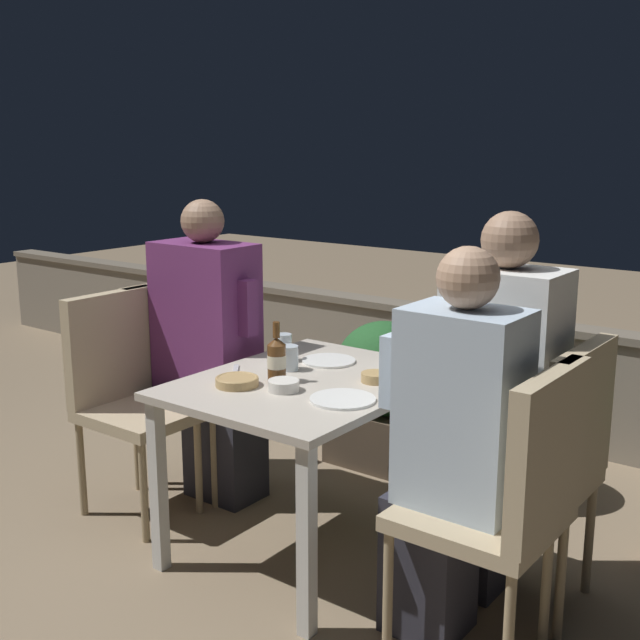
# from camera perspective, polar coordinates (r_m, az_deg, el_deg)

# --- Properties ---
(ground_plane) EXTENTS (16.00, 16.00, 0.00)m
(ground_plane) POSITION_cam_1_polar(r_m,az_deg,el_deg) (3.35, -0.82, -15.86)
(ground_plane) COLOR #847056
(parapet_wall) EXTENTS (9.00, 0.18, 0.66)m
(parapet_wall) POSITION_cam_1_polar(r_m,az_deg,el_deg) (4.58, 12.30, -3.69)
(parapet_wall) COLOR gray
(parapet_wall) RESTS_ON ground_plane
(dining_table) EXTENTS (0.80, 1.02, 0.70)m
(dining_table) POSITION_cam_1_polar(r_m,az_deg,el_deg) (3.10, -0.86, -5.86)
(dining_table) COLOR #BCB2A3
(dining_table) RESTS_ON ground_plane
(planter_hedge) EXTENTS (1.12, 0.47, 0.73)m
(planter_hedge) POSITION_cam_1_polar(r_m,az_deg,el_deg) (3.86, 8.43, -5.48)
(planter_hedge) COLOR brown
(planter_hedge) RESTS_ON ground_plane
(chair_left_near) EXTENTS (0.47, 0.46, 0.96)m
(chair_left_near) POSITION_cam_1_polar(r_m,az_deg,el_deg) (3.59, -13.47, -4.29)
(chair_left_near) COLOR tan
(chair_left_near) RESTS_ON ground_plane
(chair_left_far) EXTENTS (0.47, 0.46, 0.96)m
(chair_left_far) POSITION_cam_1_polar(r_m,az_deg,el_deg) (3.80, -9.91, -3.20)
(chair_left_far) COLOR tan
(chair_left_far) RESTS_ON ground_plane
(person_purple_stripe) EXTENTS (0.51, 0.26, 1.35)m
(person_purple_stripe) POSITION_cam_1_polar(r_m,az_deg,el_deg) (3.63, -7.72, -2.17)
(person_purple_stripe) COLOR #282833
(person_purple_stripe) RESTS_ON ground_plane
(chair_right_near) EXTENTS (0.47, 0.46, 0.96)m
(chair_right_near) POSITION_cam_1_polar(r_m,az_deg,el_deg) (2.52, 13.56, -11.65)
(chair_right_near) COLOR tan
(chair_right_near) RESTS_ON ground_plane
(person_blue_shirt) EXTENTS (0.47, 0.26, 1.29)m
(person_blue_shirt) POSITION_cam_1_polar(r_m,az_deg,el_deg) (2.57, 9.34, -8.94)
(person_blue_shirt) COLOR #282833
(person_blue_shirt) RESTS_ON ground_plane
(chair_right_far) EXTENTS (0.47, 0.46, 0.96)m
(chair_right_far) POSITION_cam_1_polar(r_m,az_deg,el_deg) (2.82, 15.93, -9.13)
(chair_right_far) COLOR tan
(chair_right_far) RESTS_ON ground_plane
(person_white_polo) EXTENTS (0.48, 0.26, 1.37)m
(person_white_polo) POSITION_cam_1_polar(r_m,az_deg,el_deg) (2.85, 12.20, -6.05)
(person_white_polo) COLOR #282833
(person_white_polo) RESTS_ON ground_plane
(beer_bottle) EXTENTS (0.07, 0.07, 0.23)m
(beer_bottle) POSITION_cam_1_polar(r_m,az_deg,el_deg) (3.03, -3.10, -2.78)
(beer_bottle) COLOR brown
(beer_bottle) RESTS_ON dining_table
(plate_0) EXTENTS (0.23, 0.23, 0.01)m
(plate_0) POSITION_cam_1_polar(r_m,az_deg,el_deg) (2.83, 1.63, -5.65)
(plate_0) COLOR white
(plate_0) RESTS_ON dining_table
(plate_1) EXTENTS (0.22, 0.22, 0.01)m
(plate_1) POSITION_cam_1_polar(r_m,az_deg,el_deg) (3.31, 0.63, -2.92)
(plate_1) COLOR white
(plate_1) RESTS_ON dining_table
(bowl_0) EXTENTS (0.12, 0.12, 0.04)m
(bowl_0) POSITION_cam_1_polar(r_m,az_deg,el_deg) (2.93, -2.60, -4.62)
(bowl_0) COLOR silver
(bowl_0) RESTS_ON dining_table
(bowl_1) EXTENTS (0.11, 0.11, 0.04)m
(bowl_1) POSITION_cam_1_polar(r_m,az_deg,el_deg) (3.05, 3.97, -4.04)
(bowl_1) COLOR tan
(bowl_1) RESTS_ON dining_table
(bowl_2) EXTENTS (0.16, 0.16, 0.03)m
(bowl_2) POSITION_cam_1_polar(r_m,az_deg,el_deg) (3.01, -5.92, -4.32)
(bowl_2) COLOR tan
(bowl_2) RESTS_ON dining_table
(glass_cup_0) EXTENTS (0.06, 0.06, 0.11)m
(glass_cup_0) POSITION_cam_1_polar(r_m,az_deg,el_deg) (3.32, -2.58, -1.96)
(glass_cup_0) COLOR silver
(glass_cup_0) RESTS_ON dining_table
(glass_cup_1) EXTENTS (0.07, 0.07, 0.11)m
(glass_cup_1) POSITION_cam_1_polar(r_m,az_deg,el_deg) (3.27, 5.83, -2.24)
(glass_cup_1) COLOR silver
(glass_cup_1) RESTS_ON dining_table
(glass_cup_2) EXTENTS (0.08, 0.08, 0.10)m
(glass_cup_2) POSITION_cam_1_polar(r_m,az_deg,el_deg) (3.19, -2.25, -2.70)
(glass_cup_2) COLOR silver
(glass_cup_2) RESTS_ON dining_table
(glass_cup_3) EXTENTS (0.06, 0.06, 0.12)m
(glass_cup_3) POSITION_cam_1_polar(r_m,az_deg,el_deg) (3.18, 6.21, -2.69)
(glass_cup_3) COLOR silver
(glass_cup_3) RESTS_ON dining_table
(fork_0) EXTENTS (0.12, 0.14, 0.01)m
(fork_0) POSITION_cam_1_polar(r_m,az_deg,el_deg) (3.19, -6.03, -3.63)
(fork_0) COLOR silver
(fork_0) RESTS_ON dining_table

